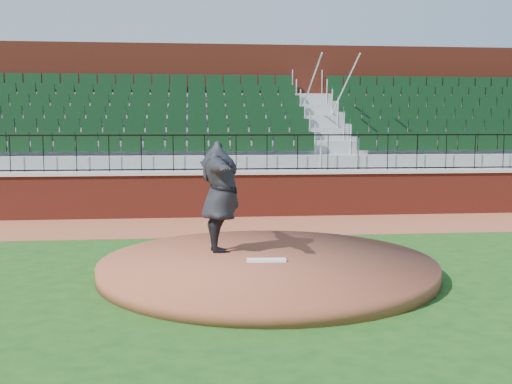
% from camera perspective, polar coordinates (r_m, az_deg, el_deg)
% --- Properties ---
extents(ground, '(90.00, 90.00, 0.00)m').
position_cam_1_polar(ground, '(10.18, 0.87, -8.22)').
color(ground, '#194513').
rests_on(ground, ground).
extents(warning_track, '(34.00, 3.20, 0.01)m').
position_cam_1_polar(warning_track, '(15.45, -1.47, -3.20)').
color(warning_track, brown).
rests_on(warning_track, ground).
extents(field_wall, '(34.00, 0.35, 1.20)m').
position_cam_1_polar(field_wall, '(16.94, -1.89, -0.33)').
color(field_wall, maroon).
rests_on(field_wall, ground).
extents(wall_cap, '(34.00, 0.45, 0.10)m').
position_cam_1_polar(wall_cap, '(16.88, -1.89, 1.86)').
color(wall_cap, '#B7B7B7').
rests_on(wall_cap, field_wall).
extents(wall_railing, '(34.00, 0.05, 1.00)m').
position_cam_1_polar(wall_railing, '(16.85, -1.90, 3.73)').
color(wall_railing, black).
rests_on(wall_railing, wall_cap).
extents(seating_stands, '(34.00, 5.10, 4.60)m').
position_cam_1_polar(seating_stands, '(19.55, -2.46, 5.54)').
color(seating_stands, gray).
rests_on(seating_stands, ground).
extents(concourse_wall, '(34.00, 0.50, 5.50)m').
position_cam_1_polar(concourse_wall, '(22.35, -2.89, 6.79)').
color(concourse_wall, maroon).
rests_on(concourse_wall, ground).
extents(pitchers_mound, '(5.79, 5.79, 0.25)m').
position_cam_1_polar(pitchers_mound, '(10.49, 1.09, -7.08)').
color(pitchers_mound, brown).
rests_on(pitchers_mound, ground).
extents(pitching_rubber, '(0.68, 0.21, 0.04)m').
position_cam_1_polar(pitching_rubber, '(10.31, 0.99, -6.48)').
color(pitching_rubber, white).
rests_on(pitching_rubber, pitchers_mound).
extents(pitcher, '(1.02, 2.57, 2.04)m').
position_cam_1_polar(pitcher, '(10.95, -3.43, -0.45)').
color(pitcher, black).
rests_on(pitcher, pitchers_mound).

